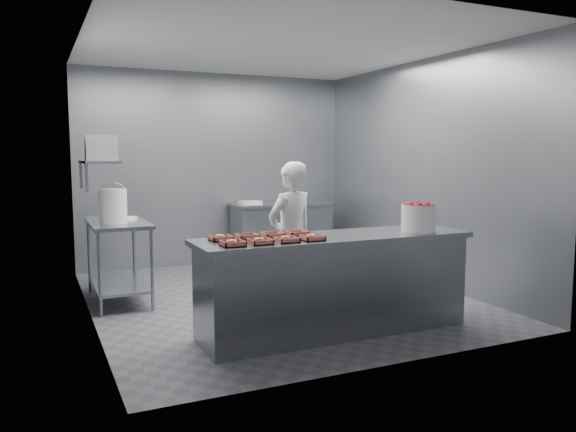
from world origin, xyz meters
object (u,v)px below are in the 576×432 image
Objects in this scene: appliance at (101,148)px; tray_7 at (297,233)px; service_counter at (335,284)px; glaze_bucket at (113,205)px; tray_6 at (272,235)px; tray_2 at (286,239)px; tray_5 at (247,236)px; strawberry_tub at (419,217)px; tray_3 at (312,237)px; worker at (291,237)px; prep_table at (118,249)px; tray_1 at (260,241)px; tray_4 at (220,238)px; tray_0 at (232,243)px; back_counter at (281,232)px.

tray_7 is at bearing -43.89° from appliance.
glaze_bucket is at bearing 133.92° from service_counter.
tray_6 is at bearing -48.83° from appliance.
tray_2 is 0.39m from tray_7.
tray_5 is 0.48m from tray_7.
tray_3 is at bearing -177.65° from strawberry_tub.
tray_5 is 0.96m from worker.
tray_3 is at bearing 58.12° from worker.
prep_table is at bearing -54.42° from worker.
tray_6 is 2.15m from appliance.
service_counter is 13.88× the size of tray_1.
tray_6 is at bearing 164.33° from service_counter.
appliance reaches higher than tray_4.
tray_0 reaches higher than tray_7.
tray_5 is at bearing 89.44° from tray_1.
tray_5 is at bearing 180.00° from tray_6.
service_counter is at bearing 26.10° from tray_3.
tray_2 is at bearing -53.88° from appliance.
tray_3 is at bearing -57.66° from prep_table.
back_counter is 3.43× the size of glaze_bucket.
tray_0 is at bearing -178.55° from strawberry_tub.
tray_2 is 1.00× the size of tray_4.
back_counter is 8.01× the size of tray_0.
back_counter is 8.01× the size of tray_7.
back_counter is at bearing 70.34° from tray_3.
glaze_bucket reaches higher than tray_3.
tray_5 is at bearing 51.96° from tray_0.
tray_5 is at bearing -60.54° from glaze_bucket.
tray_6 is at bearing 32.74° from tray_0.
tray_5 and tray_6 have the same top height.
glaze_bucket is (-1.71, 1.77, 0.64)m from service_counter.
tray_1 reaches higher than tray_6.
worker is 1.31m from strawberry_tub.
prep_table is at bearing 115.50° from tray_5.
tray_2 is 0.39m from tray_5.
tray_1 is 0.48m from tray_3.
tray_6 is 0.12× the size of worker.
glaze_bucket reaches higher than tray_5.
tray_4 is 1.91m from appliance.
tray_7 reaches higher than prep_table.
tray_0 is 1.00× the size of tray_3.
tray_5 is (-0.48, 0.31, -0.00)m from tray_3.
tray_1 is 1.00× the size of tray_6.
appliance is (-1.02, 1.87, 0.77)m from tray_1.
glaze_bucket reaches higher than prep_table.
tray_4 is at bearing -61.25° from appliance.
back_counter is 8.01× the size of tray_6.
strawberry_tub reaches higher than tray_2.
glaze_bucket reaches higher than tray_2.
tray_4 is (0.00, 0.31, 0.00)m from tray_0.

